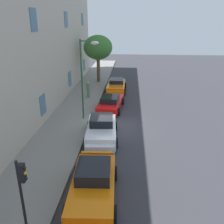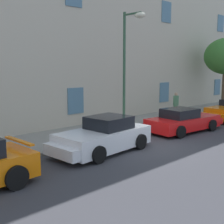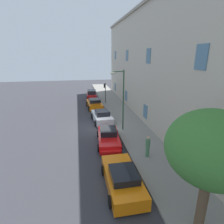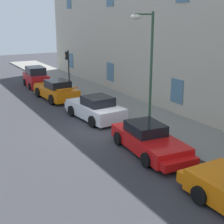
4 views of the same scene
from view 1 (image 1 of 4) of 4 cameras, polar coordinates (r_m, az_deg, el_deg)
ground_plane at (r=18.40m, az=0.50°, el=-3.40°), size 80.00×80.00×0.00m
sidewalk at (r=18.95m, az=-10.52°, el=-2.79°), size 60.00×3.58×0.14m
building_facade at (r=18.95m, az=-24.47°, el=15.98°), size 42.23×5.14×13.02m
sportscar_red_lead at (r=11.23m, az=-4.51°, el=-17.41°), size 4.88×2.32×1.49m
sportscar_yellow_flank at (r=16.26m, az=-2.51°, el=-4.44°), size 4.66×2.39×1.46m
sportscar_white_middle at (r=21.84m, az=-0.23°, el=2.25°), size 4.93×2.35×1.30m
sportscar_tail_end at (r=27.05m, az=1.01°, el=6.01°), size 4.90×2.14×1.33m
tree_midblock at (r=30.43m, az=-3.32°, el=14.89°), size 3.50×3.50×5.72m
traffic_light at (r=8.99m, az=-20.35°, el=-16.28°), size 0.22×0.36×3.24m
street_lamp at (r=18.38m, az=-6.00°, el=10.70°), size 0.44×1.42×6.15m
pedestrian_admiring at (r=24.71m, az=-5.64°, el=5.43°), size 0.48×0.48×1.69m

